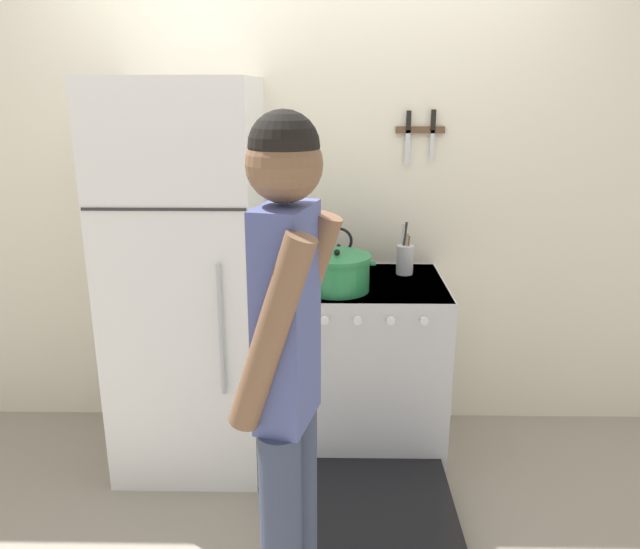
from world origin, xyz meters
TOP-DOWN VIEW (x-y plane):
  - ground_plane at (0.00, 0.00)m, footprint 14.00×14.00m
  - wall_back at (0.00, 0.03)m, footprint 10.00×0.06m
  - refrigerator at (-0.55, -0.36)m, footprint 0.67×0.74m
  - stove_range at (0.30, -0.36)m, footprint 0.71×1.35m
  - dutch_oven_pot at (0.14, -0.45)m, footprint 0.35×0.31m
  - tea_kettle at (0.15, -0.19)m, footprint 0.22×0.18m
  - utensil_jar at (0.48, -0.18)m, footprint 0.08×0.08m
  - person at (-0.01, -1.52)m, footprint 0.33×0.40m
  - wall_knife_strip at (0.55, -0.02)m, footprint 0.24×0.03m

SIDE VIEW (x-z plane):
  - ground_plane at x=0.00m, z-range 0.00..0.00m
  - stove_range at x=0.30m, z-range 0.00..0.89m
  - refrigerator at x=-0.55m, z-range 0.00..1.82m
  - tea_kettle at x=0.15m, z-range 0.84..1.08m
  - utensil_jar at x=0.48m, z-range 0.84..1.10m
  - dutch_oven_pot at x=0.14m, z-range 0.88..1.07m
  - person at x=-0.01m, z-range 0.12..1.85m
  - wall_back at x=0.00m, z-range 0.00..2.55m
  - wall_knife_strip at x=0.55m, z-range 1.45..1.71m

